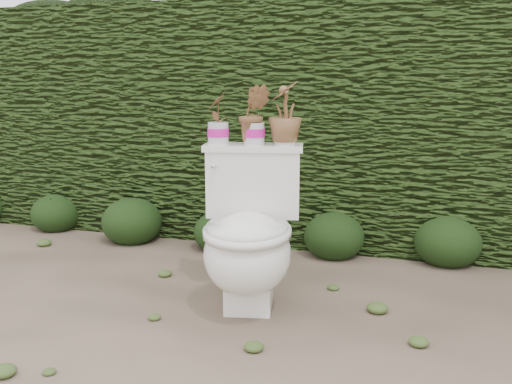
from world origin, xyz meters
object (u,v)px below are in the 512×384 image
(potted_plant_left, at_px, (218,119))
(potted_plant_center, at_px, (254,116))
(potted_plant_right, at_px, (285,115))
(toilet, at_px, (249,237))

(potted_plant_left, distance_m, potted_plant_center, 0.18)
(potted_plant_left, bearing_deg, potted_plant_right, 96.45)
(toilet, relative_size, potted_plant_right, 2.61)
(potted_plant_center, bearing_deg, potted_plant_left, -179.68)
(potted_plant_center, xyz_separation_m, potted_plant_right, (0.15, 0.03, 0.01))
(toilet, height_order, potted_plant_left, potted_plant_left)
(toilet, distance_m, potted_plant_left, 0.62)
(toilet, xyz_separation_m, potted_plant_right, (0.10, 0.27, 0.57))
(toilet, relative_size, potted_plant_left, 3.04)
(potted_plant_right, bearing_deg, potted_plant_center, -96.95)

